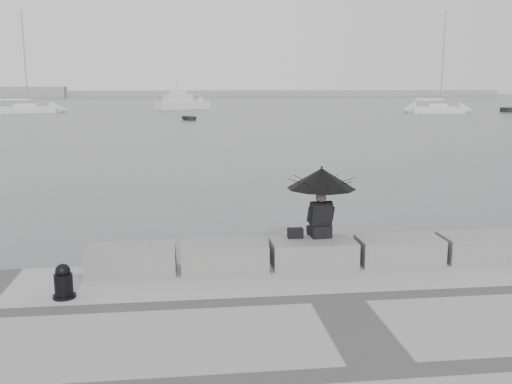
{
  "coord_description": "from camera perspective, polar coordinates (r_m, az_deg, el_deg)",
  "views": [
    {
      "loc": [
        -2.34,
        -10.69,
        3.96
      ],
      "look_at": [
        -0.68,
        3.0,
        1.3
      ],
      "focal_mm": 40.0,
      "sensor_mm": 36.0,
      "label": 1
    }
  ],
  "objects": [
    {
      "name": "stone_block_left",
      "position": [
        10.75,
        -3.19,
        -6.45
      ],
      "size": [
        1.6,
        0.8,
        0.5
      ],
      "primitive_type": "cube",
      "color": "slate",
      "rests_on": "promenade"
    },
    {
      "name": "sailboat_left",
      "position": [
        80.92,
        -22.14,
        7.7
      ],
      "size": [
        8.05,
        4.47,
        12.9
      ],
      "rotation": [
        0.0,
        0.0,
        0.29
      ],
      "color": "silver",
      "rests_on": "ground"
    },
    {
      "name": "ground",
      "position": [
        11.64,
        5.19,
        -9.0
      ],
      "size": [
        360.0,
        360.0,
        0.0
      ],
      "primitive_type": "plane",
      "color": "#444749",
      "rests_on": "ground"
    },
    {
      "name": "seated_person",
      "position": [
        10.97,
        6.57,
        0.74
      ],
      "size": [
        1.33,
        1.33,
        1.39
      ],
      "rotation": [
        0.0,
        0.0,
        0.08
      ],
      "color": "black",
      "rests_on": "stone_block_centre"
    },
    {
      "name": "stone_block_far_left",
      "position": [
        10.79,
        -12.3,
        -6.64
      ],
      "size": [
        1.6,
        0.8,
        0.5
      ],
      "primitive_type": "cube",
      "color": "slate",
      "rests_on": "promenade"
    },
    {
      "name": "sailboat_right",
      "position": [
        78.98,
        17.64,
        7.94
      ],
      "size": [
        6.8,
        3.44,
        12.9
      ],
      "rotation": [
        0.0,
        0.0,
        -0.17
      ],
      "color": "silver",
      "rests_on": "ground"
    },
    {
      "name": "dinghy",
      "position": [
        61.78,
        -6.64,
        7.41
      ],
      "size": [
        3.27,
        2.45,
        0.51
      ],
      "primitive_type": "imported",
      "rotation": [
        0.0,
        0.0,
        0.44
      ],
      "color": "slate",
      "rests_on": "ground"
    },
    {
      "name": "bag",
      "position": [
        11.05,
        3.95,
        -4.12
      ],
      "size": [
        0.29,
        0.17,
        0.19
      ],
      "primitive_type": "cube",
      "color": "black",
      "rests_on": "stone_block_centre"
    },
    {
      "name": "motor_cruiser",
      "position": [
        87.06,
        -7.34,
        8.82
      ],
      "size": [
        8.32,
        6.2,
        4.5
      ],
      "rotation": [
        0.0,
        0.0,
        0.49
      ],
      "color": "silver",
      "rests_on": "ground"
    },
    {
      "name": "stone_block_far_right",
      "position": [
        12.17,
        21.63,
        -5.15
      ],
      "size": [
        1.6,
        0.8,
        0.5
      ],
      "primitive_type": "cube",
      "color": "slate",
      "rests_on": "promenade"
    },
    {
      "name": "stone_block_centre",
      "position": [
        10.98,
        5.74,
        -6.11
      ],
      "size": [
        1.6,
        0.8,
        0.5
      ],
      "primitive_type": "cube",
      "color": "slate",
      "rests_on": "promenade"
    },
    {
      "name": "distant_landmass",
      "position": [
        165.33,
        -9.02,
        9.73
      ],
      "size": [
        180.0,
        8.0,
        2.8
      ],
      "color": "gray",
      "rests_on": "ground"
    },
    {
      "name": "stone_block_right",
      "position": [
        11.47,
        14.1,
        -5.66
      ],
      "size": [
        1.6,
        0.8,
        0.5
      ],
      "primitive_type": "cube",
      "color": "slate",
      "rests_on": "promenade"
    },
    {
      "name": "mooring_bollard",
      "position": [
        9.86,
        -18.69,
        -8.71
      ],
      "size": [
        0.37,
        0.37,
        0.58
      ],
      "color": "black",
      "rests_on": "promenade"
    }
  ]
}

